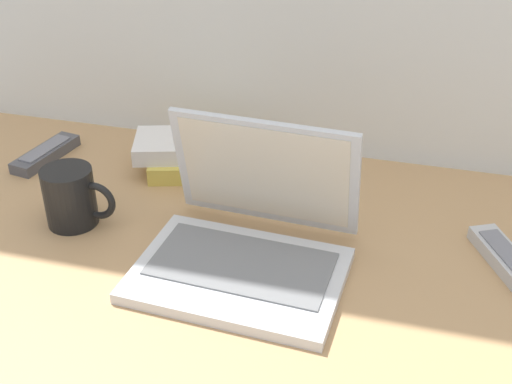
{
  "coord_description": "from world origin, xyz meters",
  "views": [
    {
      "loc": [
        0.21,
        -0.81,
        0.65
      ],
      "look_at": [
        -0.01,
        0.0,
        0.15
      ],
      "focal_mm": 46.04,
      "sensor_mm": 36.0,
      "label": 1
    }
  ],
  "objects": [
    {
      "name": "desk",
      "position": [
        0.0,
        0.0,
        0.01
      ],
      "size": [
        1.6,
        0.76,
        0.03
      ],
      "color": "tan",
      "rests_on": "ground"
    },
    {
      "name": "laptop",
      "position": [
        -0.02,
        -0.02,
        0.08
      ],
      "size": [
        0.32,
        0.28,
        0.21
      ],
      "color": "silver",
      "rests_on": "desk"
    },
    {
      "name": "coffee_mug",
      "position": [
        -0.33,
        0.01,
        0.08
      ],
      "size": [
        0.13,
        0.09,
        0.1
      ],
      "color": "black",
      "rests_on": "desk"
    },
    {
      "name": "remote_control_near",
      "position": [
        -0.5,
        0.21,
        0.04
      ],
      "size": [
        0.07,
        0.17,
        0.02
      ],
      "color": "#4C4C51",
      "rests_on": "desk"
    },
    {
      "name": "remote_control_far",
      "position": [
        0.37,
        0.08,
        0.04
      ],
      "size": [
        0.11,
        0.16,
        0.02
      ],
      "color": "#B7B7B7",
      "rests_on": "desk"
    },
    {
      "name": "book_stack",
      "position": [
        -0.21,
        0.25,
        0.06
      ],
      "size": [
        0.23,
        0.18,
        0.07
      ],
      "color": "#D8BF4C",
      "rests_on": "desk"
    }
  ]
}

